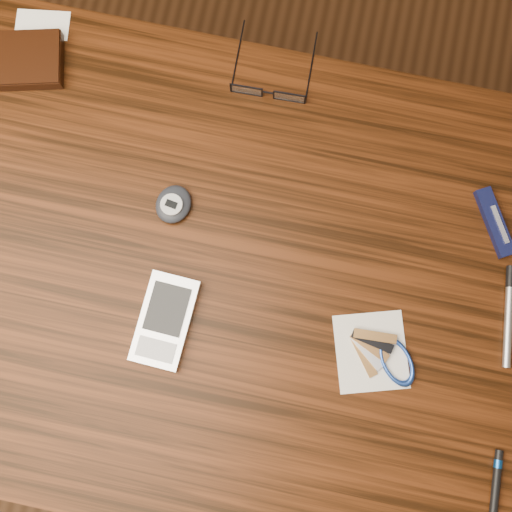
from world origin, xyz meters
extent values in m
plane|color=#472814|center=(0.00, 0.00, 0.00)|extent=(3.80, 3.80, 0.00)
cube|color=#3C1A09|center=(0.00, 0.00, 0.73)|extent=(1.00, 0.70, 0.03)
cylinder|color=#4C2814|center=(0.45, -0.30, 0.36)|extent=(0.05, 0.05, 0.71)
cylinder|color=#4C2814|center=(-0.45, 0.30, 0.36)|extent=(0.05, 0.05, 0.71)
cylinder|color=#4C2814|center=(0.45, 0.30, 0.36)|extent=(0.05, 0.05, 0.71)
cube|color=black|center=(-0.32, 0.25, 0.76)|extent=(0.12, 0.11, 0.02)
cube|color=black|center=(-0.32, 0.25, 0.77)|extent=(0.12, 0.11, 0.00)
cube|color=white|center=(-0.32, 0.31, 0.75)|extent=(0.09, 0.06, 0.00)
cube|color=black|center=(0.00, 0.27, 0.76)|extent=(0.05, 0.00, 0.02)
cube|color=white|center=(0.00, 0.27, 0.76)|extent=(0.04, 0.00, 0.02)
cylinder|color=black|center=(-0.02, 0.32, 0.75)|extent=(0.01, 0.11, 0.00)
cube|color=black|center=(0.06, 0.27, 0.76)|extent=(0.05, 0.00, 0.02)
cube|color=white|center=(0.06, 0.27, 0.76)|extent=(0.04, 0.00, 0.02)
cylinder|color=black|center=(0.09, 0.33, 0.75)|extent=(0.01, 0.11, 0.00)
cube|color=black|center=(0.03, 0.27, 0.77)|extent=(0.02, 0.00, 0.00)
cube|color=silver|center=(-0.04, -0.08, 0.76)|extent=(0.07, 0.13, 0.02)
cube|color=black|center=(-0.04, -0.06, 0.77)|extent=(0.05, 0.07, 0.00)
cube|color=#ABADB2|center=(-0.04, -0.12, 0.77)|extent=(0.05, 0.03, 0.00)
ellipsoid|color=#20222B|center=(-0.06, 0.08, 0.76)|extent=(0.06, 0.06, 0.02)
cylinder|color=#A9ABB1|center=(-0.06, 0.08, 0.77)|extent=(0.03, 0.03, 0.00)
cube|color=black|center=(-0.06, 0.08, 0.77)|extent=(0.02, 0.01, 0.00)
cube|color=silver|center=(0.25, -0.06, 0.75)|extent=(0.12, 0.13, 0.00)
torus|color=#2247A9|center=(0.28, -0.07, 0.76)|extent=(0.08, 0.08, 0.01)
cube|color=#A3703A|center=(0.24, -0.07, 0.75)|extent=(0.05, 0.05, 0.00)
cube|color=silver|center=(0.24, -0.06, 0.75)|extent=(0.05, 0.05, 0.00)
cube|color=#A36E39|center=(0.24, -0.05, 0.76)|extent=(0.06, 0.04, 0.00)
cube|color=black|center=(0.24, -0.05, 0.76)|extent=(0.06, 0.02, 0.00)
cube|color=#A3703A|center=(0.25, -0.04, 0.76)|extent=(0.06, 0.02, 0.00)
cube|color=#0B0D38|center=(0.38, 0.15, 0.76)|extent=(0.07, 0.10, 0.01)
cube|color=silver|center=(0.39, 0.15, 0.76)|extent=(0.03, 0.05, 0.00)
cylinder|color=#ACACB1|center=(0.42, 0.03, 0.76)|extent=(0.02, 0.14, 0.01)
cylinder|color=black|center=(0.41, 0.08, 0.76)|extent=(0.01, 0.03, 0.01)
cylinder|color=black|center=(0.43, -0.19, 0.76)|extent=(0.01, 0.08, 0.01)
cylinder|color=#104597|center=(0.43, -0.17, 0.76)|extent=(0.01, 0.01, 0.01)
camera|label=1|loc=(0.10, -0.12, 1.63)|focal=45.00mm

